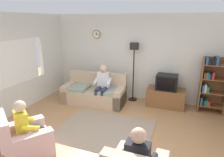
{
  "coord_description": "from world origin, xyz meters",
  "views": [
    {
      "loc": [
        1.51,
        -3.49,
        2.51
      ],
      "look_at": [
        -0.24,
        1.09,
        1.05
      ],
      "focal_mm": 31.67,
      "sensor_mm": 36.0,
      "label": 1
    }
  ],
  "objects_px": {
    "person_in_left_armchair": "(27,125)",
    "person_in_right_armchair": "(139,157)",
    "tv": "(167,82)",
    "bookshelf": "(211,84)",
    "tv_stand": "(166,97)",
    "armchair_near_window": "(24,141)",
    "person_on_couch": "(102,83)",
    "floor_lamp": "(134,56)",
    "couch": "(95,93)"
  },
  "relations": [
    {
      "from": "tv_stand",
      "to": "armchair_near_window",
      "type": "xyz_separation_m",
      "value": [
        -2.27,
        -3.29,
        0.02
      ]
    },
    {
      "from": "tv",
      "to": "bookshelf",
      "type": "distance_m",
      "value": 1.18
    },
    {
      "from": "couch",
      "to": "person_in_left_armchair",
      "type": "bearing_deg",
      "value": -92.1
    },
    {
      "from": "bookshelf",
      "to": "armchair_near_window",
      "type": "distance_m",
      "value": 4.84
    },
    {
      "from": "person_in_left_armchair",
      "to": "person_in_right_armchair",
      "type": "xyz_separation_m",
      "value": [
        2.18,
        -0.13,
        0.0
      ]
    },
    {
      "from": "bookshelf",
      "to": "armchair_near_window",
      "type": "relative_size",
      "value": 1.34
    },
    {
      "from": "tv_stand",
      "to": "person_in_left_armchair",
      "type": "height_order",
      "value": "person_in_left_armchair"
    },
    {
      "from": "couch",
      "to": "tv_stand",
      "type": "xyz_separation_m",
      "value": [
        2.12,
        0.52,
        -0.04
      ]
    },
    {
      "from": "couch",
      "to": "person_on_couch",
      "type": "distance_m",
      "value": 0.51
    },
    {
      "from": "tv",
      "to": "person_on_couch",
      "type": "distance_m",
      "value": 1.89
    },
    {
      "from": "person_in_left_armchair",
      "to": "armchair_near_window",
      "type": "bearing_deg",
      "value": -124.6
    },
    {
      "from": "tv",
      "to": "person_on_couch",
      "type": "relative_size",
      "value": 0.48
    },
    {
      "from": "bookshelf",
      "to": "person_in_left_armchair",
      "type": "bearing_deg",
      "value": -135.95
    },
    {
      "from": "tv_stand",
      "to": "floor_lamp",
      "type": "distance_m",
      "value": 1.58
    },
    {
      "from": "tv",
      "to": "armchair_near_window",
      "type": "xyz_separation_m",
      "value": [
        -2.27,
        -3.26,
        -0.47
      ]
    },
    {
      "from": "tv",
      "to": "person_in_right_armchair",
      "type": "xyz_separation_m",
      "value": [
        -0.03,
        -3.32,
        -0.16
      ]
    },
    {
      "from": "couch",
      "to": "floor_lamp",
      "type": "bearing_deg",
      "value": 29.9
    },
    {
      "from": "floor_lamp",
      "to": "couch",
      "type": "bearing_deg",
      "value": -150.1
    },
    {
      "from": "armchair_near_window",
      "to": "tv_stand",
      "type": "bearing_deg",
      "value": 55.41
    },
    {
      "from": "tv",
      "to": "bookshelf",
      "type": "relative_size",
      "value": 0.38
    },
    {
      "from": "bookshelf",
      "to": "person_in_right_armchair",
      "type": "height_order",
      "value": "bookshelf"
    },
    {
      "from": "bookshelf",
      "to": "tv",
      "type": "bearing_deg",
      "value": -175.42
    },
    {
      "from": "tv_stand",
      "to": "person_in_right_armchair",
      "type": "bearing_deg",
      "value": -90.51
    },
    {
      "from": "person_in_right_armchair",
      "to": "person_on_couch",
      "type": "bearing_deg",
      "value": 123.03
    },
    {
      "from": "tv_stand",
      "to": "tv",
      "type": "height_order",
      "value": "tv"
    },
    {
      "from": "floor_lamp",
      "to": "person_in_left_armchair",
      "type": "relative_size",
      "value": 1.65
    },
    {
      "from": "tv",
      "to": "bookshelf",
      "type": "xyz_separation_m",
      "value": [
        1.18,
        0.09,
        0.06
      ]
    },
    {
      "from": "couch",
      "to": "floor_lamp",
      "type": "distance_m",
      "value": 1.68
    },
    {
      "from": "couch",
      "to": "tv",
      "type": "relative_size",
      "value": 3.26
    },
    {
      "from": "person_in_left_armchair",
      "to": "person_in_right_armchair",
      "type": "height_order",
      "value": "same"
    },
    {
      "from": "tv_stand",
      "to": "person_on_couch",
      "type": "xyz_separation_m",
      "value": [
        -1.79,
        -0.63,
        0.43
      ]
    },
    {
      "from": "person_in_left_armchair",
      "to": "person_in_right_armchair",
      "type": "bearing_deg",
      "value": -3.45
    },
    {
      "from": "couch",
      "to": "person_in_left_armchair",
      "type": "height_order",
      "value": "person_in_left_armchair"
    },
    {
      "from": "person_in_left_armchair",
      "to": "bookshelf",
      "type": "bearing_deg",
      "value": 44.05
    },
    {
      "from": "tv_stand",
      "to": "person_in_left_armchair",
      "type": "distance_m",
      "value": 3.92
    },
    {
      "from": "tv_stand",
      "to": "armchair_near_window",
      "type": "height_order",
      "value": "armchair_near_window"
    },
    {
      "from": "armchair_near_window",
      "to": "person_on_couch",
      "type": "height_order",
      "value": "person_on_couch"
    },
    {
      "from": "tv_stand",
      "to": "armchair_near_window",
      "type": "distance_m",
      "value": 3.99
    },
    {
      "from": "couch",
      "to": "person_in_left_armchair",
      "type": "xyz_separation_m",
      "value": [
        -0.1,
        -2.69,
        0.29
      ]
    },
    {
      "from": "tv",
      "to": "person_in_right_armchair",
      "type": "bearing_deg",
      "value": -90.52
    },
    {
      "from": "floor_lamp",
      "to": "person_on_couch",
      "type": "bearing_deg",
      "value": -135.99
    },
    {
      "from": "tv_stand",
      "to": "floor_lamp",
      "type": "bearing_deg",
      "value": 174.57
    },
    {
      "from": "tv",
      "to": "bookshelf",
      "type": "bearing_deg",
      "value": 4.58
    },
    {
      "from": "tv_stand",
      "to": "bookshelf",
      "type": "height_order",
      "value": "bookshelf"
    },
    {
      "from": "bookshelf",
      "to": "person_on_couch",
      "type": "xyz_separation_m",
      "value": [
        -2.97,
        -0.7,
        -0.13
      ]
    },
    {
      "from": "armchair_near_window",
      "to": "person_on_couch",
      "type": "xyz_separation_m",
      "value": [
        0.47,
        2.66,
        0.41
      ]
    },
    {
      "from": "floor_lamp",
      "to": "armchair_near_window",
      "type": "relative_size",
      "value": 1.57
    },
    {
      "from": "couch",
      "to": "armchair_near_window",
      "type": "bearing_deg",
      "value": -93.09
    },
    {
      "from": "tv_stand",
      "to": "tv",
      "type": "relative_size",
      "value": 1.83
    },
    {
      "from": "floor_lamp",
      "to": "person_in_left_armchair",
      "type": "xyz_separation_m",
      "value": [
        -1.17,
        -3.31,
        -0.85
      ]
    }
  ]
}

